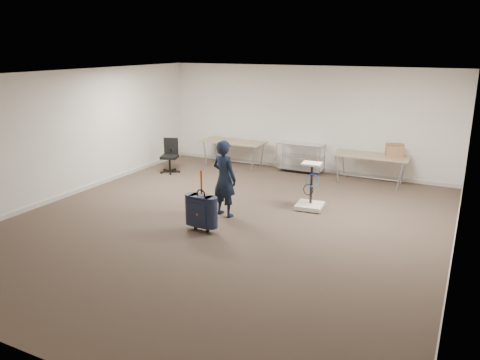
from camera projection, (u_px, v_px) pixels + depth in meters
The scene contains 10 objects.
ground at pixel (226, 223), 9.04m from camera, with size 9.00×9.00×0.00m, color #3F3226.
room_shell at pixel (256, 200), 10.21m from camera, with size 8.00×9.00×9.00m.
folding_table_left at pixel (233, 143), 13.06m from camera, with size 1.80×0.75×0.73m.
folding_table_right at pixel (371, 157), 11.42m from camera, with size 1.80×0.75×0.73m.
wire_shelf at pixel (301, 156), 12.52m from camera, with size 1.22×0.47×0.80m.
person at pixel (224, 178), 9.24m from camera, with size 0.56×0.37×1.55m, color black.
suitcase at pixel (201, 211), 8.53m from camera, with size 0.43×0.26×1.15m.
office_chair at pixel (170, 162), 12.58m from camera, with size 0.55×0.56×0.91m.
equipment_cart at pixel (310, 197), 9.75m from camera, with size 0.59×0.59×0.99m.
cardboard_box at pixel (395, 150), 11.20m from camera, with size 0.41×0.30×0.30m, color #946C45.
Camera 1 is at (4.04, -7.43, 3.31)m, focal length 35.00 mm.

